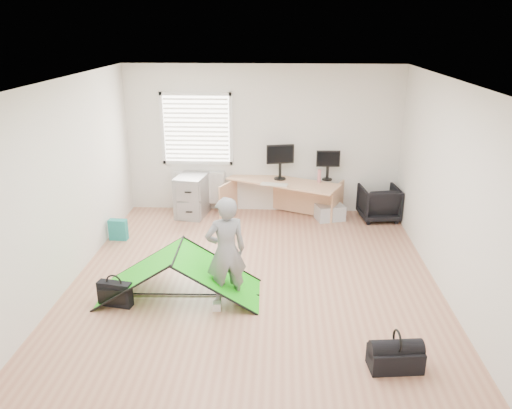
{
  "coord_description": "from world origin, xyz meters",
  "views": [
    {
      "loc": [
        0.34,
        -6.19,
        3.35
      ],
      "look_at": [
        0.0,
        0.4,
        0.95
      ],
      "focal_mm": 35.0,
      "sensor_mm": 36.0,
      "label": 1
    }
  ],
  "objects_px": {
    "office_chair": "(379,203)",
    "filing_cabinet": "(192,196)",
    "monitor_right": "(328,169)",
    "person": "(226,251)",
    "storage_crate": "(330,212)",
    "kite": "(179,273)",
    "monitor_left": "(280,167)",
    "laptop_bag": "(115,294)",
    "duffel_bag": "(395,359)",
    "desk": "(283,199)",
    "thermos": "(319,176)"
  },
  "relations": [
    {
      "from": "monitor_right",
      "to": "office_chair",
      "type": "relative_size",
      "value": 0.62
    },
    {
      "from": "monitor_right",
      "to": "monitor_left",
      "type": "bearing_deg",
      "value": 178.25
    },
    {
      "from": "monitor_right",
      "to": "thermos",
      "type": "xyz_separation_m",
      "value": [
        -0.15,
        -0.15,
        -0.08
      ]
    },
    {
      "from": "monitor_right",
      "to": "kite",
      "type": "relative_size",
      "value": 0.2
    },
    {
      "from": "kite",
      "to": "thermos",
      "type": "bearing_deg",
      "value": 53.77
    },
    {
      "from": "monitor_right",
      "to": "thermos",
      "type": "distance_m",
      "value": 0.23
    },
    {
      "from": "person",
      "to": "storage_crate",
      "type": "relative_size",
      "value": 2.9
    },
    {
      "from": "monitor_left",
      "to": "laptop_bag",
      "type": "relative_size",
      "value": 1.15
    },
    {
      "from": "monitor_right",
      "to": "person",
      "type": "relative_size",
      "value": 0.29
    },
    {
      "from": "person",
      "to": "duffel_bag",
      "type": "height_order",
      "value": "person"
    },
    {
      "from": "kite",
      "to": "duffel_bag",
      "type": "xyz_separation_m",
      "value": [
        2.49,
        -1.34,
        -0.2
      ]
    },
    {
      "from": "kite",
      "to": "office_chair",
      "type": "bearing_deg",
      "value": 41.48
    },
    {
      "from": "office_chair",
      "to": "filing_cabinet",
      "type": "bearing_deg",
      "value": -6.93
    },
    {
      "from": "monitor_left",
      "to": "filing_cabinet",
      "type": "bearing_deg",
      "value": 172.34
    },
    {
      "from": "monitor_left",
      "to": "office_chair",
      "type": "bearing_deg",
      "value": -16.42
    },
    {
      "from": "office_chair",
      "to": "storage_crate",
      "type": "distance_m",
      "value": 0.9
    },
    {
      "from": "filing_cabinet",
      "to": "thermos",
      "type": "bearing_deg",
      "value": 9.13
    },
    {
      "from": "monitor_left",
      "to": "laptop_bag",
      "type": "height_order",
      "value": "monitor_left"
    },
    {
      "from": "desk",
      "to": "storage_crate",
      "type": "xyz_separation_m",
      "value": [
        0.86,
        -0.09,
        -0.21
      ]
    },
    {
      "from": "thermos",
      "to": "laptop_bag",
      "type": "height_order",
      "value": "thermos"
    },
    {
      "from": "office_chair",
      "to": "monitor_right",
      "type": "bearing_deg",
      "value": -15.29
    },
    {
      "from": "monitor_left",
      "to": "laptop_bag",
      "type": "distance_m",
      "value": 3.95
    },
    {
      "from": "kite",
      "to": "laptop_bag",
      "type": "distance_m",
      "value": 0.83
    },
    {
      "from": "desk",
      "to": "monitor_right",
      "type": "bearing_deg",
      "value": 33.27
    },
    {
      "from": "filing_cabinet",
      "to": "thermos",
      "type": "xyz_separation_m",
      "value": [
        2.3,
        -0.02,
        0.42
      ]
    },
    {
      "from": "office_chair",
      "to": "kite",
      "type": "relative_size",
      "value": 0.33
    },
    {
      "from": "monitor_left",
      "to": "office_chair",
      "type": "height_order",
      "value": "monitor_left"
    },
    {
      "from": "kite",
      "to": "laptop_bag",
      "type": "xyz_separation_m",
      "value": [
        -0.76,
        -0.28,
        -0.16
      ]
    },
    {
      "from": "filing_cabinet",
      "to": "person",
      "type": "distance_m",
      "value": 3.19
    },
    {
      "from": "monitor_left",
      "to": "person",
      "type": "relative_size",
      "value": 0.35
    },
    {
      "from": "laptop_bag",
      "to": "monitor_left",
      "type": "bearing_deg",
      "value": 69.01
    },
    {
      "from": "storage_crate",
      "to": "duffel_bag",
      "type": "height_order",
      "value": "storage_crate"
    },
    {
      "from": "desk",
      "to": "monitor_left",
      "type": "height_order",
      "value": "monitor_left"
    },
    {
      "from": "thermos",
      "to": "office_chair",
      "type": "relative_size",
      "value": 0.34
    },
    {
      "from": "duffel_bag",
      "to": "thermos",
      "type": "bearing_deg",
      "value": 90.5
    },
    {
      "from": "monitor_left",
      "to": "office_chair",
      "type": "xyz_separation_m",
      "value": [
        1.79,
        -0.14,
        -0.61
      ]
    },
    {
      "from": "storage_crate",
      "to": "person",
      "type": "bearing_deg",
      "value": -117.93
    },
    {
      "from": "monitor_left",
      "to": "monitor_right",
      "type": "distance_m",
      "value": 0.85
    },
    {
      "from": "monitor_left",
      "to": "monitor_right",
      "type": "relative_size",
      "value": 1.18
    },
    {
      "from": "filing_cabinet",
      "to": "laptop_bag",
      "type": "distance_m",
      "value": 3.21
    },
    {
      "from": "monitor_left",
      "to": "duffel_bag",
      "type": "xyz_separation_m",
      "value": [
        1.22,
        -4.36,
        -0.81
      ]
    },
    {
      "from": "person",
      "to": "desk",
      "type": "bearing_deg",
      "value": -124.62
    },
    {
      "from": "monitor_right",
      "to": "laptop_bag",
      "type": "height_order",
      "value": "monitor_right"
    },
    {
      "from": "person",
      "to": "storage_crate",
      "type": "distance_m",
      "value": 3.38
    },
    {
      "from": "filing_cabinet",
      "to": "thermos",
      "type": "distance_m",
      "value": 2.34
    },
    {
      "from": "filing_cabinet",
      "to": "kite",
      "type": "bearing_deg",
      "value": -73.8
    },
    {
      "from": "monitor_left",
      "to": "duffel_bag",
      "type": "relative_size",
      "value": 0.92
    },
    {
      "from": "desk",
      "to": "thermos",
      "type": "height_order",
      "value": "thermos"
    },
    {
      "from": "kite",
      "to": "monitor_right",
      "type": "bearing_deg",
      "value": 53.12
    },
    {
      "from": "filing_cabinet",
      "to": "person",
      "type": "relative_size",
      "value": 0.54
    }
  ]
}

